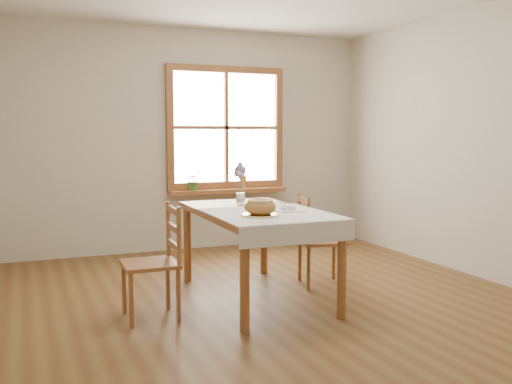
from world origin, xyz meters
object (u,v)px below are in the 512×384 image
chair_left (150,262)px  chair_right (322,240)px  dining_table (256,220)px  bread_plate (260,215)px  flower_vase (241,199)px

chair_left → chair_right: (1.66, 0.36, -0.01)m
dining_table → chair_left: chair_left is taller
chair_right → bread_plate: (-0.85, -0.56, 0.35)m
chair_left → chair_right: 1.70m
chair_left → chair_right: chair_left is taller
bread_plate → flower_vase: (0.16, 0.84, 0.03)m
bread_plate → flower_vase: flower_vase is taller
dining_table → bread_plate: bread_plate is taller
chair_right → flower_vase: flower_vase is taller
chair_right → flower_vase: size_ratio=9.41×
chair_right → flower_vase: 0.84m
dining_table → flower_vase: flower_vase is taller
bread_plate → dining_table: bearing=72.0°
dining_table → chair_left: (-0.94, -0.19, -0.24)m
bread_plate → chair_left: bearing=166.0°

